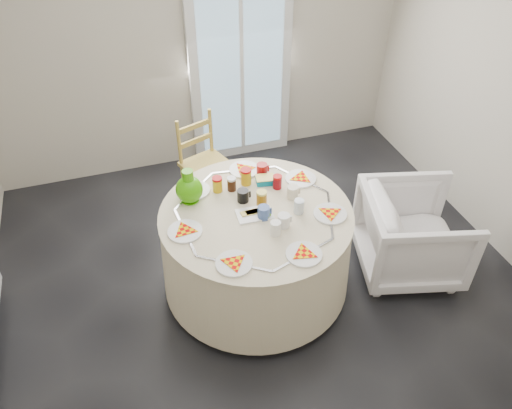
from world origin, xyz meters
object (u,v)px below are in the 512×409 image
object	(u,v)px
armchair	(413,230)
green_pitcher	(189,184)
wooden_chair	(206,160)
table	(256,249)

from	to	relation	value
armchair	green_pitcher	distance (m)	1.74
wooden_chair	green_pitcher	bearing A→B (deg)	-130.01
armchair	wooden_chair	bearing A→B (deg)	59.93
wooden_chair	green_pitcher	size ratio (longest dim) A/B	3.43
wooden_chair	green_pitcher	xyz separation A→B (m)	(-0.30, -0.83, 0.40)
table	wooden_chair	xyz separation A→B (m)	(-0.10, 1.11, 0.09)
wooden_chair	armchair	distance (m)	1.85
armchair	green_pitcher	bearing A→B (deg)	88.48
wooden_chair	armchair	size ratio (longest dim) A/B	1.12
wooden_chair	armchair	bearing A→B (deg)	-64.89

